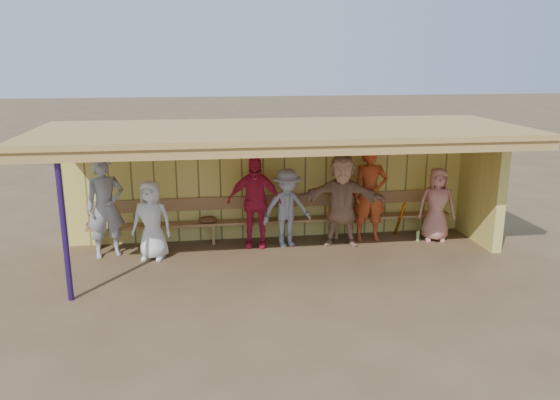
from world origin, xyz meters
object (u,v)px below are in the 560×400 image
object	(u,v)px
player_b	(152,220)
bench	(275,215)
player_a	(106,207)
player_g	(370,194)
player_e	(287,208)
player_h	(437,205)
player_d	(255,202)
player_f	(342,200)

from	to	relation	value
player_b	bench	bearing A→B (deg)	32.70
player_a	player_g	size ratio (longest dim) A/B	0.97
player_e	player_g	size ratio (longest dim) A/B	0.80
player_b	player_h	distance (m)	5.77
bench	player_h	bearing A→B (deg)	-9.41
player_b	player_g	world-z (taller)	player_g
player_b	player_d	xyz separation A→B (m)	(1.99, 0.43, 0.17)
player_e	bench	xyz separation A→B (m)	(-0.18, 0.45, -0.27)
player_e	player_g	world-z (taller)	player_g
bench	player_f	bearing A→B (deg)	-22.06
player_d	player_h	size ratio (longest dim) A/B	1.20
bench	player_a	bearing A→B (deg)	-170.95
player_g	player_h	xyz separation A→B (m)	(1.37, -0.24, -0.22)
player_d	player_f	world-z (taller)	player_f
player_a	player_g	world-z (taller)	player_g
player_b	player_d	bearing A→B (deg)	26.64
player_e	player_d	bearing A→B (deg)	159.31
player_e	player_g	distance (m)	1.78
player_h	player_a	bearing A→B (deg)	-166.98
player_f	bench	size ratio (longest dim) A/B	0.25
player_b	bench	world-z (taller)	player_b
player_a	player_d	world-z (taller)	player_a
player_h	bench	distance (m)	3.37
player_a	player_e	size ratio (longest dim) A/B	1.22
player_e	player_a	bearing A→B (deg)	167.22
player_e	player_f	size ratio (longest dim) A/B	0.85
player_a	player_e	xyz separation A→B (m)	(3.50, 0.07, -0.17)
player_a	player_b	bearing A→B (deg)	-36.24
player_f	player_h	world-z (taller)	player_f
player_g	bench	xyz separation A→B (m)	(-1.95, 0.31, -0.47)
player_a	player_b	distance (m)	0.94
player_d	bench	distance (m)	0.72
player_d	player_h	world-z (taller)	player_d
player_f	player_h	bearing A→B (deg)	11.68
player_h	player_f	bearing A→B (deg)	-167.50
player_f	bench	distance (m)	1.46
player_d	player_g	distance (m)	2.41
player_a	player_b	size ratio (longest dim) A/B	1.28
player_b	player_g	xyz separation A→B (m)	(4.39, 0.51, 0.23)
player_e	player_g	xyz separation A→B (m)	(1.76, 0.15, 0.20)
player_b	player_f	world-z (taller)	player_f
player_b	player_e	xyz separation A→B (m)	(2.63, 0.36, 0.04)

